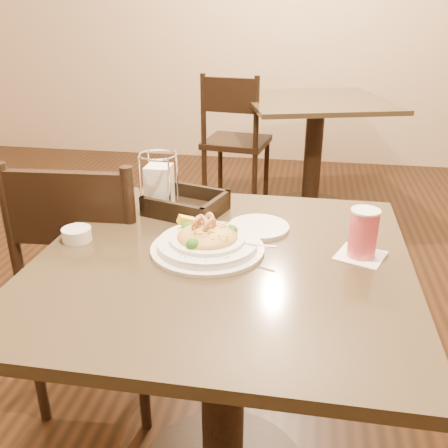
% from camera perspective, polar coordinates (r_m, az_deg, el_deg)
% --- Properties ---
extents(main_table, '(0.90, 0.90, 0.77)m').
position_cam_1_polar(main_table, '(1.35, -0.15, -13.06)').
color(main_table, black).
rests_on(main_table, ground).
extents(background_table, '(1.12, 1.12, 0.77)m').
position_cam_1_polar(background_table, '(3.46, 10.28, 9.89)').
color(background_table, black).
rests_on(background_table, ground).
extents(dining_chair_near, '(0.45, 0.45, 0.93)m').
position_cam_1_polar(dining_chair_near, '(1.72, -14.62, -6.08)').
color(dining_chair_near, black).
rests_on(dining_chair_near, ground).
extents(dining_chair_far, '(0.47, 0.47, 0.93)m').
position_cam_1_polar(dining_chair_far, '(3.49, 1.24, 9.91)').
color(dining_chair_far, black).
rests_on(dining_chair_far, ground).
extents(pasta_bowl, '(0.31, 0.28, 0.09)m').
position_cam_1_polar(pasta_bowl, '(1.24, -1.93, -1.98)').
color(pasta_bowl, white).
rests_on(pasta_bowl, main_table).
extents(drink_glass, '(0.14, 0.14, 0.12)m').
position_cam_1_polar(drink_glass, '(1.24, 15.61, -1.06)').
color(drink_glass, white).
rests_on(drink_glass, main_table).
extents(bread_basket, '(0.25, 0.23, 0.06)m').
position_cam_1_polar(bread_basket, '(1.47, -4.36, 2.11)').
color(bread_basket, black).
rests_on(bread_basket, main_table).
extents(napkin_caddy, '(0.11, 0.11, 0.18)m').
position_cam_1_polar(napkin_caddy, '(1.47, -7.39, 4.24)').
color(napkin_caddy, silver).
rests_on(napkin_caddy, main_table).
extents(side_plate, '(0.22, 0.22, 0.01)m').
position_cam_1_polar(side_plate, '(1.37, 3.98, -0.35)').
color(side_plate, white).
rests_on(side_plate, main_table).
extents(butter_ramekin, '(0.09, 0.09, 0.03)m').
position_cam_1_polar(butter_ramekin, '(1.35, -16.48, -1.13)').
color(butter_ramekin, white).
rests_on(butter_ramekin, main_table).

